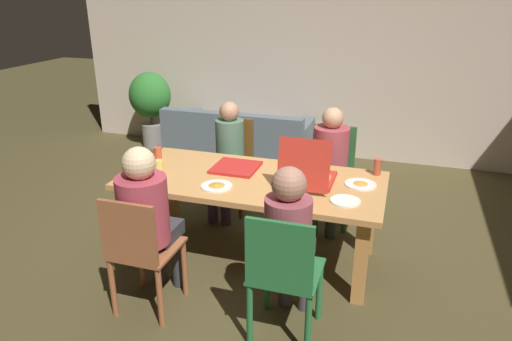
# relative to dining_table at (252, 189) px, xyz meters

# --- Properties ---
(ground_plane) EXTENTS (20.00, 20.00, 0.00)m
(ground_plane) POSITION_rel_dining_table_xyz_m (0.00, 0.00, -0.64)
(ground_plane) COLOR #483F23
(back_wall) EXTENTS (7.04, 0.12, 2.83)m
(back_wall) POSITION_rel_dining_table_xyz_m (0.00, 2.91, 0.77)
(back_wall) COLOR beige
(back_wall) RESTS_ON ground
(dining_table) EXTENTS (2.16, 0.99, 0.74)m
(dining_table) POSITION_rel_dining_table_xyz_m (0.00, 0.00, 0.00)
(dining_table) COLOR tan
(dining_table) RESTS_ON ground
(chair_0) EXTENTS (0.44, 0.45, 0.95)m
(chair_0) POSITION_rel_dining_table_xyz_m (0.51, -0.94, -0.12)
(chair_0) COLOR #256B37
(chair_0) RESTS_ON ground
(person_0) EXTENTS (0.30, 0.48, 1.21)m
(person_0) POSITION_rel_dining_table_xyz_m (0.51, -0.80, 0.08)
(person_0) COLOR #423A3F
(person_0) RESTS_ON ground
(chair_1) EXTENTS (0.43, 0.44, 0.93)m
(chair_1) POSITION_rel_dining_table_xyz_m (-0.51, -0.96, -0.13)
(chair_1) COLOR #9A5735
(chair_1) RESTS_ON ground
(person_1) EXTENTS (0.35, 0.51, 1.24)m
(person_1) POSITION_rel_dining_table_xyz_m (-0.51, -0.82, 0.10)
(person_1) COLOR #313035
(person_1) RESTS_ON ground
(chair_2) EXTENTS (0.45, 0.44, 0.95)m
(chair_2) POSITION_rel_dining_table_xyz_m (0.51, 0.94, -0.12)
(chair_2) COLOR #2C6231
(chair_2) RESTS_ON ground
(person_2) EXTENTS (0.34, 0.53, 1.18)m
(person_2) POSITION_rel_dining_table_xyz_m (0.51, 0.79, 0.06)
(person_2) COLOR #2F4139
(person_2) RESTS_ON ground
(chair_3) EXTENTS (0.40, 0.40, 0.96)m
(chair_3) POSITION_rel_dining_table_xyz_m (-0.51, 0.90, -0.13)
(chair_3) COLOR brown
(chair_3) RESTS_ON ground
(person_3) EXTENTS (0.29, 0.53, 1.17)m
(person_3) POSITION_rel_dining_table_xyz_m (-0.51, 0.74, 0.04)
(person_3) COLOR #432D4E
(person_3) RESTS_ON ground
(pizza_box_0) EXTENTS (0.40, 0.50, 0.42)m
(pizza_box_0) POSITION_rel_dining_table_xyz_m (0.46, 0.05, 0.16)
(pizza_box_0) COLOR red
(pizza_box_0) RESTS_ON dining_table
(pizza_box_1) EXTENTS (0.38, 0.38, 0.03)m
(pizza_box_1) POSITION_rel_dining_table_xyz_m (-0.20, 0.16, 0.11)
(pizza_box_1) COLOR red
(pizza_box_1) RESTS_ON dining_table
(plate_0) EXTENTS (0.25, 0.25, 0.01)m
(plate_0) POSITION_rel_dining_table_xyz_m (-0.88, -0.32, 0.11)
(plate_0) COLOR white
(plate_0) RESTS_ON dining_table
(plate_1) EXTENTS (0.25, 0.25, 0.03)m
(plate_1) POSITION_rel_dining_table_xyz_m (-0.21, -0.26, 0.11)
(plate_1) COLOR white
(plate_1) RESTS_ON dining_table
(plate_2) EXTENTS (0.22, 0.22, 0.01)m
(plate_2) POSITION_rel_dining_table_xyz_m (0.79, -0.22, 0.11)
(plate_2) COLOR white
(plate_2) RESTS_ON dining_table
(plate_3) EXTENTS (0.25, 0.25, 0.03)m
(plate_3) POSITION_rel_dining_table_xyz_m (0.87, 0.12, 0.11)
(plate_3) COLOR white
(plate_3) RESTS_ON dining_table
(drinking_glass_0) EXTENTS (0.06, 0.06, 0.14)m
(drinking_glass_0) POSITION_rel_dining_table_xyz_m (0.98, 0.39, 0.17)
(drinking_glass_0) COLOR #BA4E33
(drinking_glass_0) RESTS_ON dining_table
(drinking_glass_1) EXTENTS (0.07, 0.07, 0.11)m
(drinking_glass_1) POSITION_rel_dining_table_xyz_m (-0.98, 0.20, 0.16)
(drinking_glass_1) COLOR #BC4C2C
(drinking_glass_1) RESTS_ON dining_table
(drinking_glass_2) EXTENTS (0.08, 0.08, 0.12)m
(drinking_glass_2) POSITION_rel_dining_table_xyz_m (-0.78, -0.15, 0.16)
(drinking_glass_2) COLOR #E2C25A
(drinking_glass_2) RESTS_ON dining_table
(drinking_glass_3) EXTENTS (0.07, 0.07, 0.12)m
(drinking_glass_3) POSITION_rel_dining_table_xyz_m (0.19, 0.38, 0.16)
(drinking_glass_3) COLOR silver
(drinking_glass_3) RESTS_ON dining_table
(couch) EXTENTS (1.90, 0.88, 0.74)m
(couch) POSITION_rel_dining_table_xyz_m (-0.94, 2.26, -0.38)
(couch) COLOR slate
(couch) RESTS_ON ground
(potted_plant) EXTENTS (0.59, 0.59, 1.09)m
(potted_plant) POSITION_rel_dining_table_xyz_m (-2.36, 2.48, 0.05)
(potted_plant) COLOR gray
(potted_plant) RESTS_ON ground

